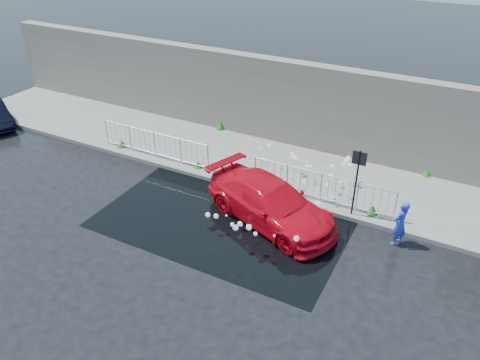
# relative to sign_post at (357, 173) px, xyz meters

# --- Properties ---
(ground) EXTENTS (90.00, 90.00, 0.00)m
(ground) POSITION_rel_sign_post_xyz_m (-4.20, -3.10, -1.72)
(ground) COLOR black
(ground) RESTS_ON ground
(pavement) EXTENTS (30.00, 4.00, 0.15)m
(pavement) POSITION_rel_sign_post_xyz_m (-4.20, 1.90, -1.65)
(pavement) COLOR #5F5F5B
(pavement) RESTS_ON ground
(curb) EXTENTS (30.00, 0.25, 0.16)m
(curb) POSITION_rel_sign_post_xyz_m (-4.20, -0.10, -1.64)
(curb) COLOR #5F5F5B
(curb) RESTS_ON ground
(retaining_wall) EXTENTS (30.00, 0.60, 3.50)m
(retaining_wall) POSITION_rel_sign_post_xyz_m (-4.20, 4.10, 0.18)
(retaining_wall) COLOR #665E56
(retaining_wall) RESTS_ON pavement
(puddle) EXTENTS (8.00, 5.00, 0.01)m
(puddle) POSITION_rel_sign_post_xyz_m (-3.70, -2.10, -1.72)
(puddle) COLOR black
(puddle) RESTS_ON ground
(sign_post) EXTENTS (0.45, 0.06, 2.50)m
(sign_post) POSITION_rel_sign_post_xyz_m (0.00, 0.00, 0.00)
(sign_post) COLOR black
(sign_post) RESTS_ON ground
(railing_left) EXTENTS (5.05, 0.05, 1.10)m
(railing_left) POSITION_rel_sign_post_xyz_m (-8.20, 0.25, -0.99)
(railing_left) COLOR silver
(railing_left) RESTS_ON pavement
(railing_right) EXTENTS (5.05, 0.05, 1.10)m
(railing_right) POSITION_rel_sign_post_xyz_m (-1.20, 0.25, -0.99)
(railing_right) COLOR silver
(railing_right) RESTS_ON pavement
(weeds) EXTENTS (12.17, 3.93, 0.40)m
(weeds) POSITION_rel_sign_post_xyz_m (-4.42, 1.46, -1.41)
(weeds) COLOR #165418
(weeds) RESTS_ON pavement
(water_spray) EXTENTS (3.65, 5.59, 1.03)m
(water_spray) POSITION_rel_sign_post_xyz_m (-2.06, -0.41, -0.98)
(water_spray) COLOR white
(water_spray) RESTS_ON ground
(red_car) EXTENTS (5.19, 3.49, 1.40)m
(red_car) POSITION_rel_sign_post_xyz_m (-2.32, -1.41, -1.03)
(red_car) COLOR red
(red_car) RESTS_ON ground
(person) EXTENTS (0.57, 0.66, 1.52)m
(person) POSITION_rel_sign_post_xyz_m (1.63, -0.68, -0.96)
(person) COLOR blue
(person) RESTS_ON ground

